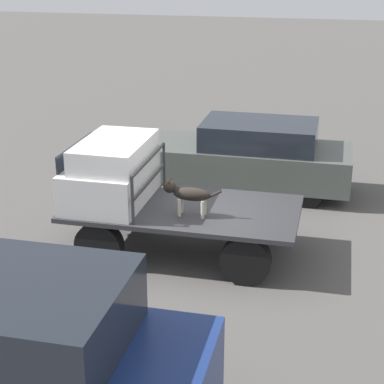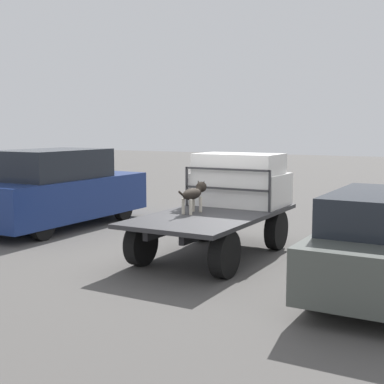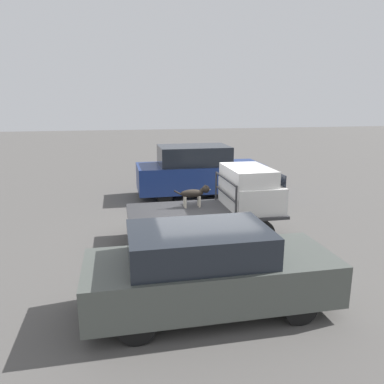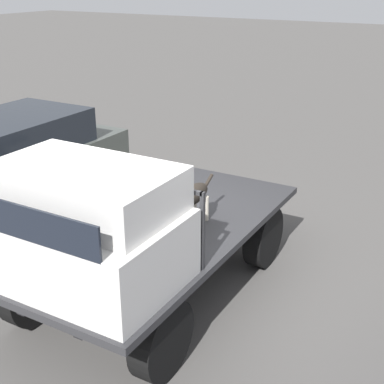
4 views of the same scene
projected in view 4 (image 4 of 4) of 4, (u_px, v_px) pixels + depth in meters
ground_plane at (159, 289)px, 6.63m from camera, size 80.00×80.00×0.00m
flatbed_truck at (158, 244)px, 6.39m from camera, size 3.99×2.03×0.87m
truck_cab at (82, 227)px, 5.07m from camera, size 1.28×1.91×1.11m
truck_headboard at (124, 200)px, 5.61m from camera, size 0.04×1.91×0.83m
dog at (188, 198)px, 6.11m from camera, size 1.03×0.23×0.62m
parked_sedan at (4, 168)px, 8.45m from camera, size 4.42×1.72×1.56m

